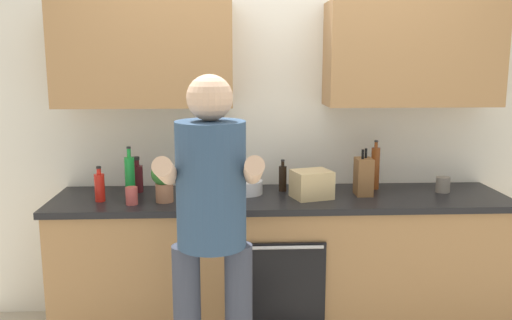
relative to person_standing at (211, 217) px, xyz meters
The scene contains 14 objects.
back_wall_unit 1.21m from the person_standing, 67.96° to the left, with size 4.00×0.38×2.50m.
counter 1.00m from the person_standing, 60.92° to the left, with size 2.84×0.67×0.90m.
person_standing is the anchor object (origin of this frame).
bottle_soda 0.92m from the person_standing, 124.93° to the left, with size 0.06×0.06×0.32m.
bottle_soy 0.97m from the person_standing, 63.58° to the left, with size 0.05×0.05×0.21m.
bottle_vinegar 1.38m from the person_standing, 40.77° to the left, with size 0.06×0.06×0.32m.
bottle_hotsauce 0.96m from the person_standing, 136.12° to the left, with size 0.06×0.06×0.21m.
bottle_wine 1.03m from the person_standing, 119.66° to the left, with size 0.08×0.08×0.23m.
cup_ceramic 0.76m from the person_standing, 129.94° to the left, with size 0.07×0.07×0.10m, color #BF4C47.
cup_stoneware 1.66m from the person_standing, 28.39° to the left, with size 0.09×0.09×0.10m, color slate.
mixing_bowl 0.84m from the person_standing, 76.82° to the left, with size 0.22×0.22×0.09m, color silver.
knife_block 1.19m from the person_standing, 38.73° to the left, with size 0.10×0.14×0.29m.
potted_herb 0.71m from the person_standing, 115.43° to the left, with size 0.15×0.15×0.25m.
grocery_bag_bread 0.91m from the person_standing, 49.15° to the left, with size 0.23×0.19×0.17m, color tan.
Camera 1 is at (-0.32, -3.31, 1.75)m, focal length 38.23 mm.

